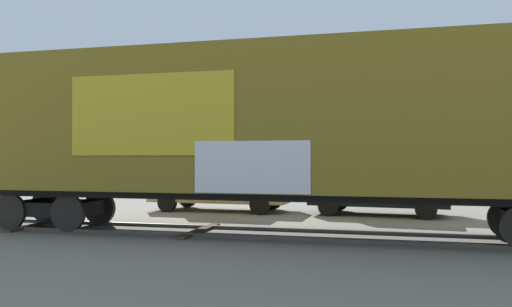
{
  "coord_description": "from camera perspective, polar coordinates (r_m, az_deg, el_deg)",
  "views": [
    {
      "loc": [
        2.29,
        -12.15,
        1.84
      ],
      "look_at": [
        -1.1,
        2.83,
        1.96
      ],
      "focal_mm": 36.66,
      "sensor_mm": 36.0,
      "label": 1
    }
  ],
  "objects": [
    {
      "name": "freight_car",
      "position": [
        12.37,
        2.39,
        3.23
      ],
      "size": [
        17.69,
        3.63,
        4.58
      ],
      "color": "olive",
      "rests_on": "ground_plane"
    },
    {
      "name": "ground_plane",
      "position": [
        12.5,
        2.07,
        -8.9
      ],
      "size": [
        260.0,
        260.0,
        0.0
      ],
      "primitive_type": "plane",
      "color": "slate"
    },
    {
      "name": "hillside",
      "position": [
        74.28,
        10.97,
        2.82
      ],
      "size": [
        131.4,
        39.88,
        17.01
      ],
      "color": "gray",
      "rests_on": "ground_plane"
    },
    {
      "name": "parked_car_tan",
      "position": [
        18.14,
        -3.91,
        -3.47
      ],
      "size": [
        4.86,
        2.16,
        1.76
      ],
      "color": "#9E8966",
      "rests_on": "ground_plane"
    },
    {
      "name": "track",
      "position": [
        12.5,
        2.07,
        -8.73
      ],
      "size": [
        60.02,
        3.62,
        0.08
      ],
      "color": "#4C4742",
      "rests_on": "ground_plane"
    },
    {
      "name": "parked_car_black",
      "position": [
        17.22,
        13.02,
        -3.64
      ],
      "size": [
        4.48,
        2.37,
        1.74
      ],
      "color": "black",
      "rests_on": "ground_plane"
    }
  ]
}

